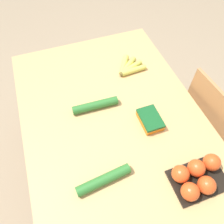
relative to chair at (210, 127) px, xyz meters
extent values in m
plane|color=gray|center=(-0.14, -0.67, -0.47)|extent=(12.00, 12.00, 0.00)
cube|color=tan|center=(-0.14, -0.67, 0.26)|extent=(1.38, 0.99, 0.03)
cylinder|color=tan|center=(-0.77, -1.11, -0.11)|extent=(0.06, 0.06, 0.71)
cylinder|color=tan|center=(-0.77, -0.24, -0.11)|extent=(0.06, 0.06, 0.71)
cylinder|color=tan|center=(0.49, -0.24, -0.11)|extent=(0.06, 0.06, 0.71)
cube|color=#A87547|center=(-0.01, 0.07, -0.04)|extent=(0.45, 0.43, 0.03)
cube|color=#A87547|center=(0.01, -0.12, 0.20)|extent=(0.39, 0.05, 0.45)
cylinder|color=#A87547|center=(-0.20, 0.22, -0.26)|extent=(0.04, 0.04, 0.42)
cylinder|color=#A87547|center=(0.19, -0.09, -0.26)|extent=(0.04, 0.04, 0.42)
cylinder|color=#A87547|center=(-0.17, -0.12, -0.26)|extent=(0.04, 0.04, 0.42)
sphere|color=brown|center=(-0.41, -0.51, 0.29)|extent=(0.03, 0.03, 0.03)
cylinder|color=#CCC651|center=(-0.41, -0.43, 0.29)|extent=(0.05, 0.17, 0.04)
cylinder|color=#CCC651|center=(-0.44, -0.43, 0.29)|extent=(0.09, 0.17, 0.04)
cylinder|color=#CCC651|center=(-0.46, -0.45, 0.29)|extent=(0.13, 0.15, 0.04)
cylinder|color=#CCC651|center=(-0.48, -0.47, 0.29)|extent=(0.16, 0.12, 0.04)
cube|color=black|center=(0.34, -0.42, 0.28)|extent=(0.18, 0.26, 0.01)
sphere|color=#DB4C1E|center=(0.30, -0.50, 0.33)|extent=(0.08, 0.08, 0.08)
sphere|color=#DB4C1E|center=(0.38, -0.50, 0.33)|extent=(0.08, 0.08, 0.08)
sphere|color=#DB4C1E|center=(0.30, -0.42, 0.33)|extent=(0.08, 0.08, 0.08)
sphere|color=#DB4C1E|center=(0.38, -0.42, 0.33)|extent=(0.08, 0.08, 0.08)
sphere|color=#DB4C1E|center=(0.30, -0.34, 0.33)|extent=(0.08, 0.08, 0.08)
cube|color=orange|center=(-0.03, -0.49, 0.30)|extent=(0.15, 0.10, 0.05)
cube|color=#145123|center=(-0.03, -0.49, 0.32)|extent=(0.15, 0.10, 0.02)
cylinder|color=#2D702D|center=(0.20, -0.83, 0.30)|extent=(0.08, 0.27, 0.05)
cylinder|color=#2D702D|center=(-0.22, -0.75, 0.30)|extent=(0.06, 0.26, 0.05)
camera|label=1|loc=(0.51, -0.90, 1.29)|focal=35.00mm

